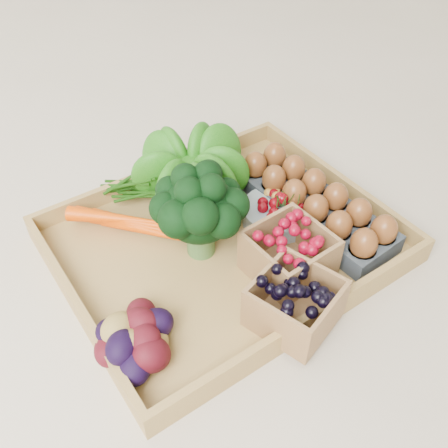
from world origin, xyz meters
TOP-DOWN VIEW (x-y plane):
  - ground at (0.00, 0.00)m, footprint 4.00×4.00m
  - tray at (0.00, 0.00)m, footprint 0.55×0.45m
  - carrots at (-0.13, 0.12)m, footprint 0.19×0.13m
  - lettuce at (0.02, 0.14)m, footprint 0.15×0.15m
  - broccoli at (-0.04, 0.01)m, footprint 0.16×0.16m
  - cherry_bowl at (0.11, -0.01)m, footprint 0.13×0.13m
  - egg_carton at (0.17, -0.04)m, footprint 0.13×0.33m
  - potatoes at (-0.23, -0.11)m, footprint 0.14×0.14m
  - punnet_blackberry at (-0.01, -0.19)m, footprint 0.14×0.14m
  - punnet_raspberry at (0.05, -0.11)m, footprint 0.12×0.12m

SIDE VIEW (x-z plane):
  - ground at x=0.00m, z-range 0.00..0.00m
  - tray at x=0.00m, z-range 0.00..0.01m
  - cherry_bowl at x=0.11m, z-range 0.01..0.05m
  - egg_carton at x=0.17m, z-range 0.01..0.05m
  - carrots at x=-0.13m, z-range 0.01..0.06m
  - punnet_blackberry at x=-0.01m, z-range 0.01..0.09m
  - punnet_raspberry at x=0.05m, z-range 0.01..0.10m
  - potatoes at x=-0.23m, z-range 0.01..0.10m
  - broccoli at x=-0.04m, z-range 0.02..0.14m
  - lettuce at x=0.02m, z-range 0.02..0.17m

